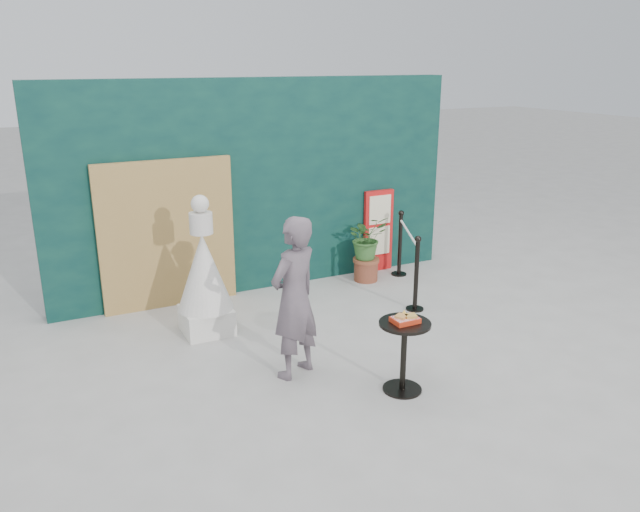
{
  "coord_description": "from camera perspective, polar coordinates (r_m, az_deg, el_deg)",
  "views": [
    {
      "loc": [
        -3.14,
        -5.12,
        3.23
      ],
      "look_at": [
        0.0,
        1.2,
        1.0
      ],
      "focal_mm": 35.0,
      "sensor_mm": 36.0,
      "label": 1
    }
  ],
  "objects": [
    {
      "name": "food_basket",
      "position": [
        6.23,
        7.8,
        -5.7
      ],
      "size": [
        0.26,
        0.19,
        0.11
      ],
      "color": "red",
      "rests_on": "cafe_table"
    },
    {
      "name": "menu_board",
      "position": [
        9.86,
        5.36,
        2.29
      ],
      "size": [
        0.5,
        0.07,
        1.3
      ],
      "color": "red",
      "rests_on": "ground"
    },
    {
      "name": "stanchion_barrier",
      "position": [
        9.05,
        8.01,
        -0.22
      ],
      "size": [
        0.84,
        1.54,
        1.03
      ],
      "color": "black",
      "rests_on": "ground"
    },
    {
      "name": "statue",
      "position": [
        7.66,
        -10.54,
        -2.0
      ],
      "size": [
        0.68,
        0.68,
        1.73
      ],
      "color": "silver",
      "rests_on": "ground"
    },
    {
      "name": "bamboo_fence",
      "position": [
        8.54,
        -13.75,
        1.89
      ],
      "size": [
        1.8,
        0.08,
        2.0
      ],
      "primitive_type": "cube",
      "color": "tan",
      "rests_on": "ground"
    },
    {
      "name": "ground",
      "position": [
        6.82,
        4.58,
        -10.8
      ],
      "size": [
        60.0,
        60.0,
        0.0
      ],
      "primitive_type": "plane",
      "color": "#ADAAA5",
      "rests_on": "ground"
    },
    {
      "name": "back_wall",
      "position": [
        9.01,
        -5.57,
        6.39
      ],
      "size": [
        6.0,
        0.3,
        3.0
      ],
      "primitive_type": "cube",
      "color": "#092828",
      "rests_on": "ground"
    },
    {
      "name": "woman",
      "position": [
        6.47,
        -2.37,
        -3.85
      ],
      "size": [
        0.75,
        0.65,
        1.74
      ],
      "primitive_type": "imported",
      "rotation": [
        0.0,
        0.0,
        3.58
      ],
      "color": "#62545D",
      "rests_on": "ground"
    },
    {
      "name": "planter",
      "position": [
        9.39,
        4.28,
        1.16
      ],
      "size": [
        0.6,
        0.52,
        1.01
      ],
      "color": "brown",
      "rests_on": "ground"
    },
    {
      "name": "cafe_table",
      "position": [
        6.35,
        7.69,
        -8.11
      ],
      "size": [
        0.52,
        0.52,
        0.75
      ],
      "color": "black",
      "rests_on": "ground"
    }
  ]
}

